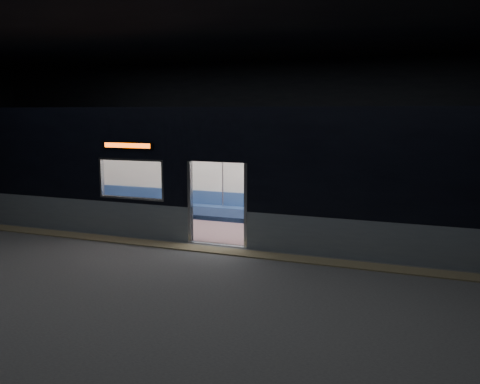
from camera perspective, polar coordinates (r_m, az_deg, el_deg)
The scene contains 7 objects.
station_floor at distance 11.60m, azimuth -4.58°, elevation -7.25°, with size 24.00×14.00×0.01m, color #47494C.
station_envelope at distance 11.14m, azimuth -4.82°, elevation 11.18°, with size 24.00×14.00×5.00m.
tactile_strip at distance 12.07m, azimuth -3.45°, elevation -6.49°, with size 22.80×0.50×0.03m, color #8C7F59.
metro_car at distance 13.54m, azimuth -0.04°, elevation 3.12°, with size 18.00×3.04×3.35m.
passenger at distance 14.02m, azimuth 10.36°, elevation -1.16°, with size 0.41×0.69×1.36m.
handbag at distance 13.83m, azimuth 10.21°, elevation -1.83°, with size 0.25×0.21×0.12m, color black.
transit_map at distance 14.54m, azimuth 5.10°, elevation 1.93°, with size 0.93×0.03×0.60m, color white.
Camera 1 is at (4.82, -10.03, 3.25)m, focal length 38.00 mm.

